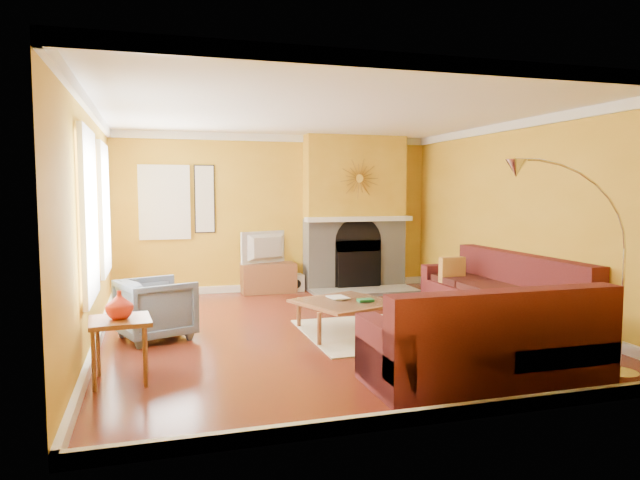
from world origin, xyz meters
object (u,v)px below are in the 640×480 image
object	(u,v)px
coffee_table	(345,317)
side_table	(121,350)
media_console	(268,278)
arc_lamp	(575,274)
armchair	(156,309)
sectional_sofa	(447,300)

from	to	relation	value
coffee_table	side_table	world-z (taller)	side_table
media_console	arc_lamp	world-z (taller)	arc_lamp
armchair	side_table	bearing A→B (deg)	147.36
sectional_sofa	media_console	size ratio (longest dim) A/B	4.21
sectional_sofa	arc_lamp	size ratio (longest dim) A/B	1.93
sectional_sofa	side_table	distance (m)	3.67
coffee_table	arc_lamp	size ratio (longest dim) A/B	0.52
media_console	side_table	bearing A→B (deg)	-118.01
side_table	arc_lamp	bearing A→B (deg)	-17.02
armchair	arc_lamp	bearing A→B (deg)	-147.25
coffee_table	armchair	world-z (taller)	armchair
sectional_sofa	side_table	world-z (taller)	sectional_sofa
coffee_table	media_console	world-z (taller)	media_console
media_console	armchair	size ratio (longest dim) A/B	1.17
armchair	arc_lamp	xyz separation A→B (m)	(3.59, -2.68, 0.64)
side_table	coffee_table	bearing A→B (deg)	23.37
media_console	side_table	world-z (taller)	side_table
armchair	media_console	bearing A→B (deg)	-55.93
media_console	side_table	xyz separation A→B (m)	(-2.19, -4.11, 0.04)
side_table	media_console	bearing A→B (deg)	61.99
media_console	side_table	distance (m)	4.65
side_table	arc_lamp	size ratio (longest dim) A/B	0.29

